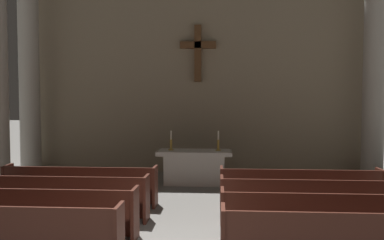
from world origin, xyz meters
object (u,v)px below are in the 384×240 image
pew_left_row_2 (37,212)px  candlestick_right (218,144)px  column_left_fourth (29,79)px  pew_left_row_1 (3,234)px  pew_right_row_2 (327,218)px  pew_right_row_4 (300,189)px  altar (195,166)px  column_right_fourth (374,78)px  pew_left_row_4 (80,185)px  pew_left_row_3 (61,197)px  candlestick_left (171,144)px  pew_right_row_3 (311,201)px

pew_left_row_2 → candlestick_right: candlestick_right is taller
column_left_fourth → pew_left_row_1: bearing=-67.0°
pew_right_row_2 → pew_right_row_4: size_ratio=1.00×
pew_right_row_4 → column_left_fourth: size_ratio=0.56×
column_left_fourth → candlestick_right: size_ratio=11.35×
pew_left_row_1 → column_left_fourth: 8.09m
pew_left_row_1 → altar: 6.44m
pew_left_row_2 → pew_right_row_2: bearing=0.0°
column_left_fourth → column_right_fourth: same height
pew_left_row_4 → candlestick_right: 4.19m
pew_left_row_2 → candlestick_right: bearing=55.6°
altar → candlestick_right: 0.96m
pew_right_row_2 → pew_left_row_2: bearing=180.0°
pew_left_row_1 → altar: size_ratio=1.66×
column_right_fourth → pew_right_row_2: bearing=-116.8°
pew_left_row_2 → altar: bearing=61.8°
column_left_fourth → column_right_fourth: 11.08m
pew_left_row_3 → altar: size_ratio=1.66×
altar → candlestick_left: bearing=-180.0°
pew_left_row_2 → column_right_fourth: 10.38m
pew_right_row_2 → altar: bearing=118.2°
pew_right_row_4 → candlestick_left: 4.19m
pew_left_row_4 → pew_right_row_4: same height
pew_left_row_3 → candlestick_left: candlestick_left is taller
candlestick_right → candlestick_left: bearing=180.0°
column_left_fourth → altar: column_left_fourth is taller
pew_left_row_1 → candlestick_right: candlestick_right is taller
pew_left_row_4 → candlestick_left: candlestick_left is taller
pew_left_row_4 → altar: bearing=44.6°
pew_left_row_1 → column_left_fourth: column_left_fourth is taller
pew_right_row_2 → pew_right_row_4: same height
pew_left_row_3 → pew_right_row_2: (5.13, -1.12, 0.00)m
pew_left_row_4 → column_right_fourth: column_right_fourth is taller
altar → candlestick_right: candlestick_right is taller
pew_left_row_1 → pew_right_row_3: size_ratio=1.00×
pew_right_row_2 → column_right_fourth: bearing=63.2°
pew_left_row_4 → candlestick_right: candlestick_right is taller
pew_left_row_2 → pew_right_row_4: bearing=23.6°
candlestick_left → pew_right_row_2: bearing=-55.6°
pew_right_row_4 → column_left_fourth: bearing=155.8°
altar → candlestick_right: bearing=-0.0°
pew_right_row_3 → candlestick_left: size_ratio=6.31×
pew_left_row_3 → candlestick_right: size_ratio=6.31×
pew_left_row_1 → pew_right_row_2: bearing=12.3°
altar → pew_right_row_3: bearing=-54.9°
pew_left_row_3 → candlestick_right: 4.95m
pew_left_row_1 → pew_right_row_3: bearing=23.6°
pew_left_row_4 → pew_right_row_3: size_ratio=1.00×
pew_left_row_1 → candlestick_left: 6.23m
pew_left_row_1 → column_right_fourth: column_right_fourth is taller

